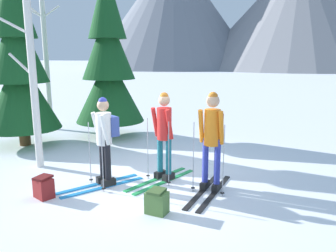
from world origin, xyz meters
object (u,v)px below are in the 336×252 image
skier_in_red (164,133)px  birch_tree_tall (32,78)px  birch_tree_slender (46,62)px  backpack_on_snow_front (157,202)px  pine_tree_mid (108,62)px  skier_in_white (105,137)px  backpack_on_snow_beside (44,187)px  pine_tree_near (18,63)px  skier_in_orange (212,136)px

skier_in_red → birch_tree_tall: bearing=-172.9°
birch_tree_slender → backpack_on_snow_front: (5.83, -4.13, -2.02)m
pine_tree_mid → backpack_on_snow_front: pine_tree_mid is taller
skier_in_red → backpack_on_snow_front: (0.47, -1.34, -0.75)m
skier_in_white → backpack_on_snow_beside: bearing=-125.9°
birch_tree_slender → backpack_on_snow_front: size_ratio=11.18×
skier_in_white → birch_tree_tall: birch_tree_tall is taller
skier_in_red → birch_tree_tall: size_ratio=0.45×
skier_in_white → birch_tree_slender: (-4.47, 3.45, 1.28)m
skier_in_red → backpack_on_snow_beside: size_ratio=4.50×
skier_in_red → pine_tree_near: 4.78m
skier_in_red → skier_in_white: bearing=-143.0°
pine_tree_mid → skier_in_red: bearing=-42.5°
backpack_on_snow_front → backpack_on_snow_beside: same height
birch_tree_slender → pine_tree_near: bearing=-66.4°
pine_tree_mid → birch_tree_tall: 3.07m
pine_tree_near → birch_tree_tall: pine_tree_near is taller
skier_in_white → birch_tree_slender: bearing=142.3°
skier_in_white → skier_in_orange: 1.95m
birch_tree_slender → backpack_on_snow_beside: (3.81, -4.36, -2.02)m
backpack_on_snow_beside → skier_in_white: bearing=54.1°
skier_in_red → birch_tree_tall: 3.01m
skier_in_white → backpack_on_snow_front: bearing=-26.4°
pine_tree_mid → backpack_on_snow_front: 5.67m
skier_in_orange → skier_in_white: bearing=-164.2°
pine_tree_mid → birch_tree_tall: pine_tree_mid is taller
skier_in_orange → pine_tree_near: size_ratio=0.37×
birch_tree_tall → birch_tree_slender: birch_tree_slender is taller
skier_in_red → pine_tree_mid: pine_tree_mid is taller
skier_in_orange → backpack_on_snow_beside: (-2.53, -1.44, -0.82)m
skier_in_orange → birch_tree_tall: size_ratio=0.47×
backpack_on_snow_beside → backpack_on_snow_front: bearing=6.6°
skier_in_red → backpack_on_snow_beside: 2.33m
birch_tree_tall → backpack_on_snow_front: 3.86m
skier_in_white → backpack_on_snow_beside: (-0.66, -0.91, -0.74)m
pine_tree_mid → birch_tree_tall: (0.12, -3.05, -0.30)m
pine_tree_near → backpack_on_snow_front: size_ratio=12.63×
backpack_on_snow_front → backpack_on_snow_beside: (-2.02, -0.23, 0.00)m
skier_in_orange → birch_tree_tall: (-3.81, -0.22, 0.92)m
birch_tree_slender → backpack_on_snow_beside: size_ratio=11.18×
skier_in_white → birch_tree_tall: size_ratio=0.44×
birch_tree_tall → backpack_on_snow_beside: size_ratio=9.95×
backpack_on_snow_front → pine_tree_near: bearing=156.0°
pine_tree_near → birch_tree_slender: 2.07m
skier_in_white → birch_tree_slender: size_ratio=0.39×
skier_in_orange → pine_tree_near: pine_tree_near is taller
birch_tree_tall → pine_tree_mid: bearing=92.3°
pine_tree_mid → pine_tree_near: bearing=-131.0°
birch_tree_tall → pine_tree_near: bearing=144.0°
skier_in_white → skier_in_orange: skier_in_orange is taller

